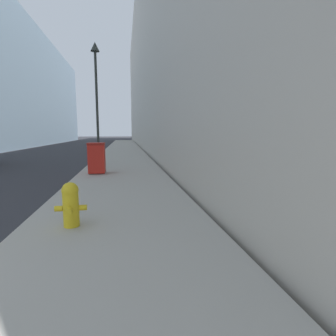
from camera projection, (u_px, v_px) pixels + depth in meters
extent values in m
cube|color=#ADA89E|center=(123.00, 153.00, 19.80)|extent=(3.16, 60.00, 0.14)
cube|color=beige|center=(195.00, 63.00, 27.66)|extent=(12.00, 60.00, 17.72)
cylinder|color=yellow|center=(71.00, 210.00, 4.16)|extent=(0.25, 0.25, 0.54)
sphere|color=yellow|center=(70.00, 190.00, 4.11)|extent=(0.26, 0.26, 0.26)
cylinder|color=yellow|center=(70.00, 186.00, 4.10)|extent=(0.07, 0.07, 0.06)
cylinder|color=yellow|center=(69.00, 211.00, 3.97)|extent=(0.11, 0.12, 0.11)
cylinder|color=yellow|center=(59.00, 209.00, 4.12)|extent=(0.12, 0.09, 0.09)
cylinder|color=yellow|center=(83.00, 208.00, 4.18)|extent=(0.12, 0.09, 0.09)
cube|color=red|center=(97.00, 159.00, 9.48)|extent=(0.57, 0.62, 1.00)
cube|color=maroon|center=(96.00, 144.00, 9.41)|extent=(0.59, 0.64, 0.08)
cylinder|color=black|center=(91.00, 170.00, 9.76)|extent=(0.05, 0.16, 0.16)
cylinder|color=black|center=(105.00, 170.00, 9.84)|extent=(0.05, 0.16, 0.16)
cylinder|color=#2D332D|center=(99.00, 159.00, 13.20)|extent=(0.23, 0.23, 0.25)
cylinder|color=#2D332D|center=(97.00, 108.00, 12.85)|extent=(0.12, 0.12, 5.32)
cone|color=#2D332D|center=(95.00, 47.00, 12.46)|extent=(0.42, 0.42, 0.42)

